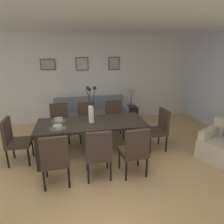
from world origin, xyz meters
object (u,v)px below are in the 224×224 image
Objects in this scene: dining_chair_far_right at (87,119)px; dining_chair_head_west at (14,139)px; sofa at (91,116)px; dining_chair_near_right at (60,121)px; dining_chair_far_left at (99,152)px; dining_table at (92,125)px; framed_picture_center at (82,64)px; dining_chair_head_east at (159,127)px; bowl_near_left at (58,127)px; side_table at (131,115)px; dining_chair_mid_left at (135,149)px; framed_picture_left at (48,64)px; dining_chair_near_left at (55,158)px; framed_picture_right at (114,63)px; bowl_near_right at (59,119)px; dining_chair_mid_right at (114,117)px; table_lamp at (131,94)px; centerpiece_vase at (91,109)px.

dining_chair_far_right is 1.00× the size of dining_chair_head_west.
dining_chair_near_right is at bearing -133.04° from sofa.
dining_chair_far_left is 0.45× the size of sofa.
framed_picture_center reaches higher than dining_table.
dining_chair_head_east is 2.22m from sofa.
bowl_near_left is 0.33× the size of side_table.
dining_chair_head_west is 3.34m from side_table.
dining_chair_mid_left reaches higher than dining_table.
bowl_near_left is (-2.15, -0.19, 0.27)m from dining_chair_head_east.
framed_picture_left is (-0.96, 2.22, 1.08)m from dining_table.
dining_chair_near_left reaches higher than side_table.
dining_chair_far_left is 1.77× the size of side_table.
dining_chair_far_right reaches higher than sofa.
framed_picture_left is 1.92m from framed_picture_right.
dining_chair_head_east is at bearing 45.87° from dining_chair_mid_left.
framed_picture_center is at bearing 77.61° from dining_chair_near_left.
bowl_near_right is 0.08× the size of sofa.
dining_table is 1.79m from sofa.
dining_chair_near_left is 2.78m from sofa.
dining_chair_near_left and dining_chair_mid_right have the same top height.
dining_chair_near_left is 1.00× the size of dining_chair_far_right.
bowl_near_right is 2.33m from framed_picture_center.
framed_picture_right is at bearing 84.23° from dining_chair_mid_left.
dining_chair_near_left is at bearing -128.33° from side_table.
framed_picture_center is (-0.15, 0.48, 1.47)m from sofa.
bowl_near_right is 0.33× the size of table_lamp.
dining_chair_head_east is 2.44× the size of framed_picture_center.
dining_chair_head_east is (1.49, -0.02, -0.16)m from dining_table.
dining_chair_mid_left is 1.00× the size of dining_chair_head_east.
framed_picture_center is (-0.00, 2.22, 1.08)m from dining_table.
dining_chair_head_east is at bearing -52.92° from sofa.
dining_chair_near_left is at bearing -179.62° from dining_chair_mid_left.
dining_chair_head_east is (0.84, 0.86, 0.00)m from dining_chair_mid_left.
bowl_near_right is at bearing -143.63° from side_table.
dining_chair_head_east is 2.17m from bowl_near_right.
table_lamp is at bearing 22.54° from dining_chair_near_right.
table_lamp is (1.21, -0.04, 0.61)m from sofa.
framed_picture_right is (1.64, 1.37, 1.24)m from dining_chair_near_right.
framed_picture_left reaches higher than centerpiece_vase.
framed_picture_right is (0.96, 0.00, 0.00)m from framed_picture_center.
dining_chair_near_left is 2.36× the size of framed_picture_right.
dining_chair_near_right is 0.70m from bowl_near_right.
bowl_near_right is (0.02, 1.10, 0.27)m from dining_chair_near_left.
dining_chair_near_right is at bearing 179.25° from dining_chair_far_right.
framed_picture_center is at bearing 116.65° from dining_chair_mid_right.
sofa is (0.84, 2.64, -0.23)m from dining_chair_near_left.
table_lamp is at bearing -21.01° from framed_picture_center.
side_table is 1.25× the size of framed_picture_left.
table_lamp is at bearing 74.46° from dining_chair_mid_left.
dining_table is at bearing 179.16° from dining_chair_head_east.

